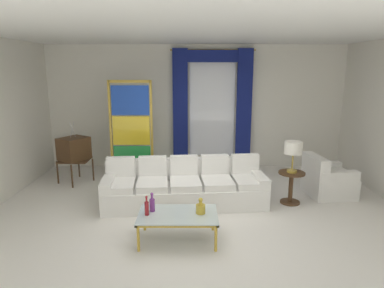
# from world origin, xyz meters

# --- Properties ---
(ground_plane) EXTENTS (16.00, 16.00, 0.00)m
(ground_plane) POSITION_xyz_m (0.00, 0.00, 0.00)
(ground_plane) COLOR white
(wall_rear) EXTENTS (8.00, 0.12, 3.00)m
(wall_rear) POSITION_xyz_m (0.00, 3.06, 1.50)
(wall_rear) COLOR white
(wall_rear) RESTS_ON ground
(ceiling_slab) EXTENTS (8.00, 7.60, 0.04)m
(ceiling_slab) POSITION_xyz_m (0.00, 0.80, 3.02)
(ceiling_slab) COLOR white
(curtained_window) EXTENTS (2.00, 0.17, 2.70)m
(curtained_window) POSITION_xyz_m (0.40, 2.89, 1.74)
(curtained_window) COLOR white
(curtained_window) RESTS_ON ground
(couch_white_long) EXTENTS (2.98, 1.17, 0.86)m
(couch_white_long) POSITION_xyz_m (-0.23, 0.59, 0.31)
(couch_white_long) COLOR white
(couch_white_long) RESTS_ON ground
(coffee_table) EXTENTS (1.13, 0.70, 0.41)m
(coffee_table) POSITION_xyz_m (-0.30, -0.82, 0.37)
(coffee_table) COLOR silver
(coffee_table) RESTS_ON ground
(bottle_blue_decanter) EXTENTS (0.06, 0.06, 0.29)m
(bottle_blue_decanter) POSITION_xyz_m (-0.73, -0.86, 0.52)
(bottle_blue_decanter) COLOR maroon
(bottle_blue_decanter) RESTS_ON coffee_table
(bottle_crystal_tall) EXTENTS (0.14, 0.14, 0.24)m
(bottle_crystal_tall) POSITION_xyz_m (0.03, -0.80, 0.49)
(bottle_crystal_tall) COLOR gold
(bottle_crystal_tall) RESTS_ON coffee_table
(bottle_amber_squat) EXTENTS (0.08, 0.08, 0.29)m
(bottle_amber_squat) POSITION_xyz_m (-0.67, -0.73, 0.52)
(bottle_amber_squat) COLOR #753384
(bottle_amber_squat) RESTS_ON coffee_table
(vintage_tv) EXTENTS (0.75, 0.77, 1.35)m
(vintage_tv) POSITION_xyz_m (-2.64, 1.77, 0.73)
(vintage_tv) COLOR #472D19
(vintage_tv) RESTS_ON ground
(armchair_white) EXTENTS (0.90, 0.90, 0.80)m
(armchair_white) POSITION_xyz_m (2.54, 0.98, 0.29)
(armchair_white) COLOR white
(armchair_white) RESTS_ON ground
(stained_glass_divider) EXTENTS (0.95, 0.05, 2.20)m
(stained_glass_divider) POSITION_xyz_m (-1.43, 2.02, 1.06)
(stained_glass_divider) COLOR gold
(stained_glass_divider) RESTS_ON ground
(peacock_figurine) EXTENTS (0.44, 0.60, 0.50)m
(peacock_figurine) POSITION_xyz_m (-1.06, 1.56, 0.22)
(peacock_figurine) COLOR beige
(peacock_figurine) RESTS_ON ground
(round_side_table) EXTENTS (0.48, 0.48, 0.59)m
(round_side_table) POSITION_xyz_m (1.73, 0.58, 0.36)
(round_side_table) COLOR #472D19
(round_side_table) RESTS_ON ground
(table_lamp_brass) EXTENTS (0.32, 0.32, 0.57)m
(table_lamp_brass) POSITION_xyz_m (1.73, 0.58, 1.03)
(table_lamp_brass) COLOR #B29338
(table_lamp_brass) RESTS_ON round_side_table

